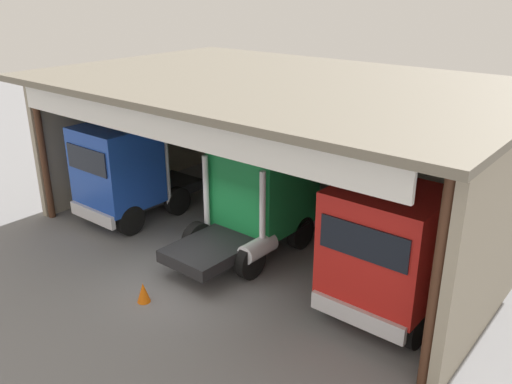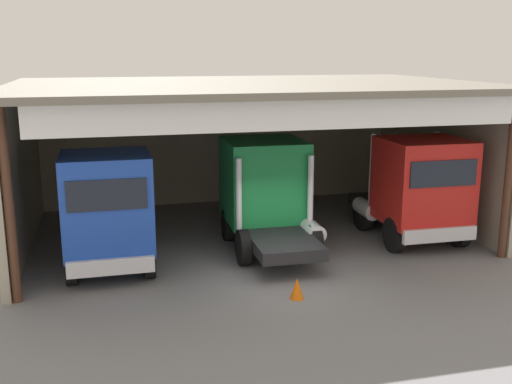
% 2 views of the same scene
% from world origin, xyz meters
% --- Properties ---
extents(ground_plane, '(80.00, 80.00, 0.00)m').
position_xyz_m(ground_plane, '(0.00, 0.00, 0.00)').
color(ground_plane, slate).
rests_on(ground_plane, ground).
extents(workshop_shed, '(15.15, 10.22, 5.20)m').
position_xyz_m(workshop_shed, '(0.00, 5.50, 3.64)').
color(workshop_shed, '#9E937F').
rests_on(workshop_shed, ground).
extents(truck_blue_center_bay, '(2.56, 4.54, 3.49)m').
position_xyz_m(truck_blue_center_bay, '(-4.70, 1.73, 1.83)').
color(truck_blue_center_bay, '#1E47B7').
rests_on(truck_blue_center_bay, ground).
extents(truck_green_right_bay, '(2.67, 5.15, 3.43)m').
position_xyz_m(truck_green_right_bay, '(0.29, 3.05, 1.82)').
color(truck_green_right_bay, '#197F3D').
rests_on(truck_green_right_bay, ground).
extents(truck_red_center_left_bay, '(2.74, 5.15, 3.52)m').
position_xyz_m(truck_red_center_left_bay, '(5.15, 2.19, 1.84)').
color(truck_red_center_left_bay, red).
rests_on(truck_red_center_left_bay, ground).
extents(oil_drum, '(0.58, 0.58, 0.94)m').
position_xyz_m(oil_drum, '(3.03, 8.57, 0.47)').
color(oil_drum, '#194CB2').
rests_on(oil_drum, ground).
extents(tool_cart, '(0.90, 0.60, 1.00)m').
position_xyz_m(tool_cart, '(2.39, 8.22, 0.50)').
color(tool_cart, red).
rests_on(tool_cart, ground).
extents(traffic_cone, '(0.36, 0.36, 0.56)m').
position_xyz_m(traffic_cone, '(-0.08, -1.39, 0.28)').
color(traffic_cone, orange).
rests_on(traffic_cone, ground).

